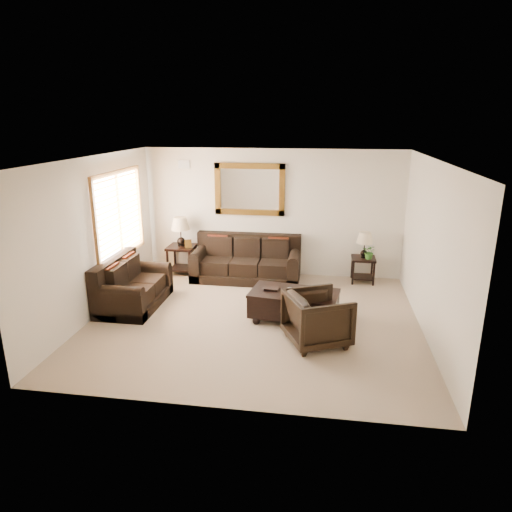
% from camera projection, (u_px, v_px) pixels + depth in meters
% --- Properties ---
extents(room, '(5.51, 5.01, 2.71)m').
position_uv_depth(room, '(254.00, 243.00, 7.38)').
color(room, gray).
rests_on(room, ground).
extents(window, '(0.07, 1.96, 1.66)m').
position_uv_depth(window, '(120.00, 215.00, 8.56)').
color(window, white).
rests_on(window, room).
extents(mirror, '(1.50, 0.06, 1.10)m').
position_uv_depth(mirror, '(250.00, 189.00, 9.64)').
color(mirror, '#533410').
rests_on(mirror, room).
extents(air_vent, '(0.25, 0.02, 0.18)m').
position_uv_depth(air_vent, '(184.00, 164.00, 9.71)').
color(air_vent, '#999999').
rests_on(air_vent, room).
extents(sofa, '(2.25, 0.97, 0.92)m').
position_uv_depth(sofa, '(247.00, 263.00, 9.69)').
color(sofa, black).
rests_on(sofa, room).
extents(loveseat, '(0.94, 1.58, 0.89)m').
position_uv_depth(loveseat, '(131.00, 288.00, 8.29)').
color(loveseat, black).
rests_on(loveseat, room).
extents(end_table_left, '(0.58, 0.58, 1.27)m').
position_uv_depth(end_table_left, '(181.00, 237.00, 9.86)').
color(end_table_left, black).
rests_on(end_table_left, room).
extents(end_table_right, '(0.49, 0.49, 1.07)m').
position_uv_depth(end_table_right, '(364.00, 250.00, 9.39)').
color(end_table_right, black).
rests_on(end_table_right, room).
extents(coffee_table, '(1.56, 0.98, 0.62)m').
position_uv_depth(coffee_table, '(294.00, 302.00, 7.70)').
color(coffee_table, black).
rests_on(coffee_table, room).
extents(armchair, '(1.09, 1.12, 0.88)m').
position_uv_depth(armchair, '(318.00, 316.00, 6.86)').
color(armchair, black).
rests_on(armchair, floor).
extents(potted_plant, '(0.36, 0.38, 0.24)m').
position_uv_depth(potted_plant, '(370.00, 253.00, 9.30)').
color(potted_plant, '#2D6221').
rests_on(potted_plant, end_table_right).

